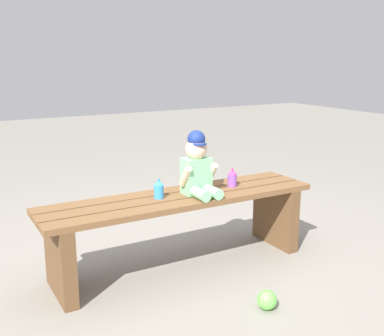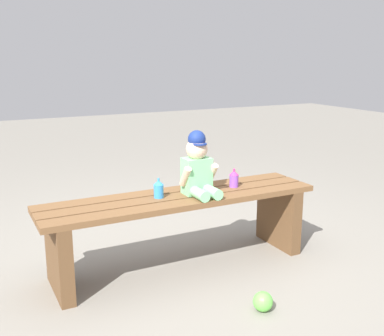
{
  "view_description": "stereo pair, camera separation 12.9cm",
  "coord_description": "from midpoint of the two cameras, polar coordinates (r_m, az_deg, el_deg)",
  "views": [
    {
      "loc": [
        -1.33,
        -2.49,
        1.33
      ],
      "look_at": [
        0.05,
        -0.05,
        0.66
      ],
      "focal_mm": 43.94,
      "sensor_mm": 36.0,
      "label": 1
    },
    {
      "loc": [
        -1.22,
        -2.55,
        1.33
      ],
      "look_at": [
        0.05,
        -0.05,
        0.66
      ],
      "focal_mm": 43.94,
      "sensor_mm": 36.0,
      "label": 2
    }
  ],
  "objects": [
    {
      "name": "sippy_cup_right",
      "position": [
        3.14,
        3.74,
        -1.21
      ],
      "size": [
        0.06,
        0.06,
        0.12
      ],
      "color": "#8C4CCC",
      "rests_on": "park_bench"
    },
    {
      "name": "toy_ball",
      "position": [
        2.64,
        7.65,
        -15.59
      ],
      "size": [
        0.11,
        0.11,
        0.11
      ],
      "primitive_type": "sphere",
      "color": "#66CC4C",
      "rests_on": "ground_plane"
    },
    {
      "name": "sippy_cup_left",
      "position": [
        2.88,
        -5.33,
        -2.56
      ],
      "size": [
        0.06,
        0.06,
        0.12
      ],
      "color": "#338CE5",
      "rests_on": "park_bench"
    },
    {
      "name": "ground_plane",
      "position": [
        3.12,
        -2.55,
        -11.79
      ],
      "size": [
        16.0,
        16.0,
        0.0
      ],
      "primitive_type": "plane",
      "color": "gray"
    },
    {
      "name": "park_bench",
      "position": [
        3.0,
        -2.62,
        -6.05
      ],
      "size": [
        1.78,
        0.42,
        0.48
      ],
      "color": "brown",
      "rests_on": "ground_plane"
    },
    {
      "name": "child_figure",
      "position": [
        2.93,
        -0.56,
        0.14
      ],
      "size": [
        0.23,
        0.27,
        0.4
      ],
      "color": "#7FCC8C",
      "rests_on": "park_bench"
    }
  ]
}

